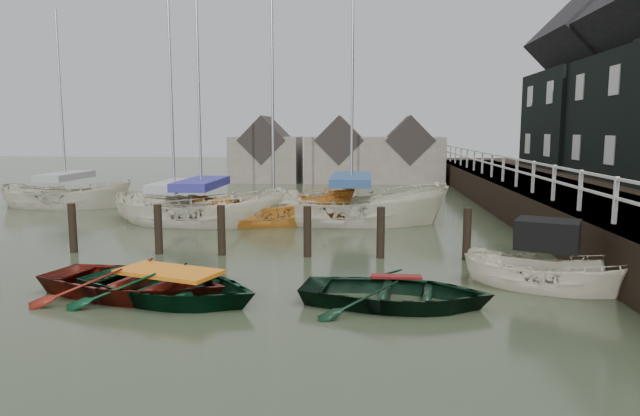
# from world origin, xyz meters

# --- Properties ---
(ground) EXTENTS (120.00, 120.00, 0.00)m
(ground) POSITION_xyz_m (0.00, 0.00, 0.00)
(ground) COLOR #313A24
(ground) RESTS_ON ground
(pier) EXTENTS (3.04, 32.00, 2.70)m
(pier) POSITION_xyz_m (9.48, 10.00, 0.71)
(pier) COLOR black
(pier) RESTS_ON ground
(mooring_pilings) EXTENTS (13.72, 0.22, 1.80)m
(mooring_pilings) POSITION_xyz_m (-1.11, 3.00, 0.50)
(mooring_pilings) COLOR black
(mooring_pilings) RESTS_ON ground
(far_sheds) EXTENTS (14.00, 4.08, 4.39)m
(far_sheds) POSITION_xyz_m (0.83, 26.00, 1.86)
(far_sheds) COLOR #665B51
(far_sheds) RESTS_ON ground
(rowboat_red) EXTENTS (4.81, 3.94, 0.87)m
(rowboat_red) POSITION_xyz_m (-2.00, -1.03, 0.00)
(rowboat_red) COLOR #62170E
(rowboat_red) RESTS_ON ground
(rowboat_green) EXTENTS (4.77, 4.06, 0.84)m
(rowboat_green) POSITION_xyz_m (-1.20, -1.24, 0.00)
(rowboat_green) COLOR black
(rowboat_green) RESTS_ON ground
(rowboat_dkgreen) EXTENTS (4.12, 3.19, 0.78)m
(rowboat_dkgreen) POSITION_xyz_m (3.42, -1.23, 0.00)
(rowboat_dkgreen) COLOR black
(rowboat_dkgreen) RESTS_ON ground
(motorboat) EXTENTS (3.94, 2.73, 2.21)m
(motorboat) POSITION_xyz_m (6.80, 0.26, 0.12)
(motorboat) COLOR silver
(motorboat) RESTS_ON ground
(sailboat_a) EXTENTS (6.25, 4.48, 11.58)m
(sailboat_a) POSITION_xyz_m (-4.49, 8.74, 0.07)
(sailboat_a) COLOR beige
(sailboat_a) RESTS_ON ground
(sailboat_b) EXTENTS (6.70, 3.09, 11.99)m
(sailboat_b) POSITION_xyz_m (-3.28, 8.18, 0.06)
(sailboat_b) COLOR beige
(sailboat_b) RESTS_ON ground
(sailboat_c) EXTENTS (6.62, 3.93, 11.32)m
(sailboat_c) POSITION_xyz_m (-0.64, 8.54, 0.01)
(sailboat_c) COLOR #C77925
(sailboat_c) RESTS_ON ground
(sailboat_d) EXTENTS (7.20, 2.79, 13.31)m
(sailboat_d) POSITION_xyz_m (2.24, 8.85, 0.06)
(sailboat_d) COLOR beige
(sailboat_d) RESTS_ON ground
(sailboat_e) EXTENTS (6.09, 2.38, 9.80)m
(sailboat_e) POSITION_xyz_m (-10.71, 12.23, 0.06)
(sailboat_e) COLOR beige
(sailboat_e) RESTS_ON ground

